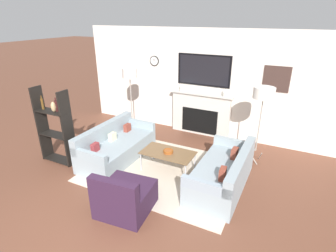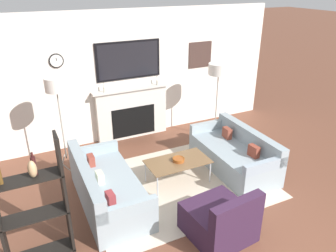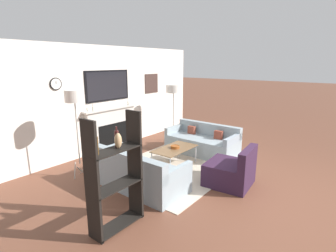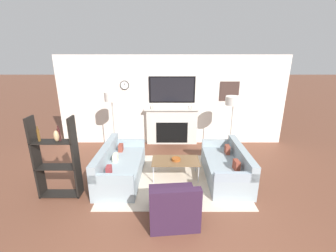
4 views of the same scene
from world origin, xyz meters
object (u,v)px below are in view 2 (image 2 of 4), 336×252
(couch_right, at_px, (235,155))
(armchair, at_px, (220,220))
(floor_lamp_left, at_px, (56,87))
(couch_left, at_px, (106,189))
(coffee_table, at_px, (178,162))
(floor_lamp_right, at_px, (219,70))
(decorative_bowl, at_px, (179,159))
(shelf_unit, at_px, (32,204))

(couch_right, distance_m, armchair, 1.84)
(couch_right, xyz_separation_m, floor_lamp_left, (-2.79, 1.22, 1.35))
(couch_left, xyz_separation_m, floor_lamp_left, (-0.38, 1.22, 1.35))
(couch_left, relative_size, coffee_table, 1.78)
(floor_lamp_right, bearing_deg, decorative_bowl, -142.15)
(shelf_unit, bearing_deg, floor_lamp_right, 25.99)
(couch_right, relative_size, armchair, 2.04)
(floor_lamp_left, xyz_separation_m, floor_lamp_right, (3.18, -0.00, -0.09))
(armchair, relative_size, decorative_bowl, 4.29)
(couch_left, xyz_separation_m, decorative_bowl, (1.27, 0.03, 0.18))
(decorative_bowl, xyz_separation_m, shelf_unit, (-2.32, -0.69, 0.35))
(coffee_table, distance_m, decorative_bowl, 0.06)
(couch_right, relative_size, floor_lamp_left, 1.01)
(coffee_table, bearing_deg, couch_left, -178.19)
(armchair, bearing_deg, couch_left, 130.90)
(armchair, bearing_deg, shelf_unit, 162.39)
(couch_right, xyz_separation_m, shelf_unit, (-3.46, -0.65, 0.53))
(floor_lamp_left, xyz_separation_m, shelf_unit, (-0.67, -1.87, -0.82))
(coffee_table, xyz_separation_m, decorative_bowl, (0.01, -0.01, 0.06))
(armchair, relative_size, coffee_table, 0.83)
(armchair, xyz_separation_m, floor_lamp_right, (1.62, 2.58, 1.27))
(floor_lamp_left, relative_size, floor_lamp_right, 1.07)
(coffee_table, bearing_deg, shelf_unit, -163.30)
(decorative_bowl, bearing_deg, couch_left, -178.46)
(couch_left, distance_m, decorative_bowl, 1.28)
(floor_lamp_right, bearing_deg, floor_lamp_left, 180.00)
(couch_left, distance_m, couch_right, 2.42)
(floor_lamp_right, relative_size, shelf_unit, 1.03)
(floor_lamp_left, bearing_deg, couch_left, -72.89)
(armchair, bearing_deg, decorative_bowl, 86.08)
(floor_lamp_left, bearing_deg, decorative_bowl, -35.78)
(couch_right, distance_m, decorative_bowl, 1.16)
(armchair, xyz_separation_m, decorative_bowl, (0.10, 1.39, 0.19))
(couch_right, height_order, floor_lamp_left, floor_lamp_left)
(shelf_unit, bearing_deg, couch_right, 10.65)
(armchair, height_order, shelf_unit, shelf_unit)
(couch_right, distance_m, floor_lamp_left, 3.34)
(armchair, relative_size, shelf_unit, 0.54)
(floor_lamp_left, height_order, floor_lamp_right, floor_lamp_left)
(shelf_unit, bearing_deg, coffee_table, 16.70)
(floor_lamp_left, bearing_deg, couch_right, -23.64)
(armchair, xyz_separation_m, coffee_table, (0.09, 1.40, 0.13))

